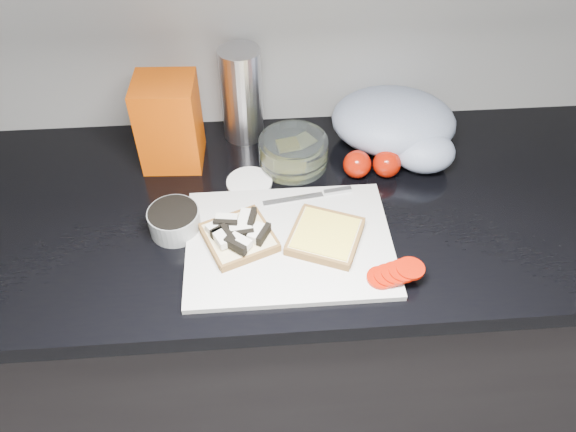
{
  "coord_description": "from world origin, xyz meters",
  "views": [
    {
      "loc": [
        -0.08,
        0.35,
        1.73
      ],
      "look_at": [
        -0.02,
        1.11,
        0.95
      ],
      "focal_mm": 35.0,
      "sensor_mm": 36.0,
      "label": 1
    }
  ],
  "objects_px": {
    "glass_bowl": "(293,152)",
    "bread_bag": "(169,123)",
    "cutting_board": "(289,243)",
    "steel_canister": "(242,95)"
  },
  "relations": [
    {
      "from": "glass_bowl",
      "to": "bread_bag",
      "type": "bearing_deg",
      "value": 172.61
    },
    {
      "from": "cutting_board",
      "to": "glass_bowl",
      "type": "distance_m",
      "value": 0.25
    },
    {
      "from": "bread_bag",
      "to": "glass_bowl",
      "type": "bearing_deg",
      "value": -4.52
    },
    {
      "from": "cutting_board",
      "to": "glass_bowl",
      "type": "relative_size",
      "value": 2.59
    },
    {
      "from": "glass_bowl",
      "to": "cutting_board",
      "type": "bearing_deg",
      "value": -96.45
    },
    {
      "from": "bread_bag",
      "to": "steel_canister",
      "type": "relative_size",
      "value": 0.91
    },
    {
      "from": "steel_canister",
      "to": "glass_bowl",
      "type": "bearing_deg",
      "value": -46.71
    },
    {
      "from": "cutting_board",
      "to": "steel_canister",
      "type": "xyz_separation_m",
      "value": [
        -0.08,
        0.36,
        0.11
      ]
    },
    {
      "from": "glass_bowl",
      "to": "bread_bag",
      "type": "distance_m",
      "value": 0.28
    },
    {
      "from": "cutting_board",
      "to": "bread_bag",
      "type": "distance_m",
      "value": 0.38
    }
  ]
}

